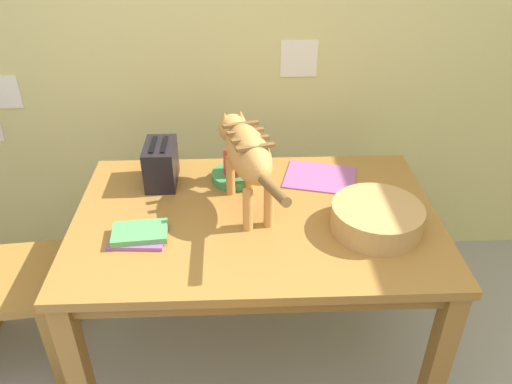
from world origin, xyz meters
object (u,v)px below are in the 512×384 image
(magazine, at_px, (320,177))
(book_stack, at_px, (139,235))
(toaster, at_px, (161,164))
(cat, at_px, (246,152))
(saucer_bowl, at_px, (234,176))
(wicker_basket, at_px, (377,217))
(coffee_mug, at_px, (235,163))
(dining_table, at_px, (256,233))

(magazine, height_order, book_stack, book_stack)
(magazine, bearing_deg, toaster, -164.43)
(cat, bearing_deg, magazine, 16.77)
(cat, xyz_separation_m, toaster, (-0.34, 0.18, -0.14))
(saucer_bowl, height_order, wicker_basket, wicker_basket)
(book_stack, height_order, wicker_basket, wicker_basket)
(cat, distance_m, wicker_basket, 0.52)
(cat, height_order, toaster, cat)
(coffee_mug, distance_m, toaster, 0.30)
(cat, xyz_separation_m, magazine, (0.31, 0.19, -0.22))
(book_stack, bearing_deg, toaster, 84.41)
(cat, relative_size, book_stack, 3.25)
(magazine, distance_m, book_stack, 0.79)
(dining_table, relative_size, cat, 2.04)
(dining_table, relative_size, book_stack, 6.62)
(cat, distance_m, book_stack, 0.48)
(toaster, bearing_deg, wicker_basket, -23.92)
(saucer_bowl, xyz_separation_m, book_stack, (-0.33, -0.39, 0.00))
(magazine, height_order, wicker_basket, wicker_basket)
(cat, relative_size, toaster, 3.32)
(book_stack, bearing_deg, cat, 27.88)
(cat, height_order, coffee_mug, cat)
(magazine, bearing_deg, book_stack, -135.62)
(saucer_bowl, bearing_deg, wicker_basket, -35.42)
(cat, xyz_separation_m, saucer_bowl, (-0.05, 0.19, -0.21))
(coffee_mug, height_order, magazine, coffee_mug)
(wicker_basket, relative_size, toaster, 1.62)
(wicker_basket, bearing_deg, saucer_bowl, 144.58)
(coffee_mug, bearing_deg, magazine, 0.43)
(saucer_bowl, bearing_deg, magazine, 0.42)
(cat, distance_m, coffee_mug, 0.24)
(saucer_bowl, relative_size, book_stack, 0.91)
(wicker_basket, bearing_deg, book_stack, -178.06)
(dining_table, distance_m, saucer_bowl, 0.28)
(toaster, bearing_deg, magazine, 0.60)
(book_stack, distance_m, wicker_basket, 0.83)
(saucer_bowl, height_order, magazine, saucer_bowl)
(magazine, xyz_separation_m, toaster, (-0.65, -0.01, 0.08))
(saucer_bowl, distance_m, wicker_basket, 0.62)
(dining_table, relative_size, magazine, 4.70)
(saucer_bowl, bearing_deg, dining_table, -72.55)
(coffee_mug, distance_m, wicker_basket, 0.61)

